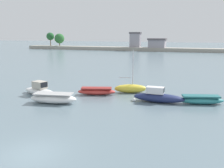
% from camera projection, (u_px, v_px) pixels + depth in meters
% --- Properties ---
extents(ground_plane, '(400.00, 400.00, 0.00)m').
position_uv_depth(ground_plane, '(32.00, 154.00, 15.43)').
color(ground_plane, slate).
extents(moored_boat_1, '(5.17, 2.96, 1.63)m').
position_uv_depth(moored_boat_1, '(40.00, 90.00, 30.08)').
color(moored_boat_1, white).
rests_on(moored_boat_1, ground).
extents(moored_boat_2, '(5.19, 2.56, 1.05)m').
position_uv_depth(moored_boat_2, '(53.00, 98.00, 26.51)').
color(moored_boat_2, white).
rests_on(moored_boat_2, ground).
extents(moored_boat_3, '(4.66, 2.51, 0.85)m').
position_uv_depth(moored_boat_3, '(97.00, 91.00, 30.17)').
color(moored_boat_3, '#C63833').
rests_on(moored_boat_3, ground).
extents(moored_boat_4, '(4.18, 2.44, 5.24)m').
position_uv_depth(moored_boat_4, '(131.00, 88.00, 31.14)').
color(moored_boat_4, yellow).
rests_on(moored_boat_4, ground).
extents(moored_boat_5, '(5.43, 1.60, 1.61)m').
position_uv_depth(moored_boat_5, '(158.00, 97.00, 26.88)').
color(moored_boat_5, navy).
rests_on(moored_boat_5, ground).
extents(moored_boat_6, '(4.84, 2.43, 0.88)m').
position_uv_depth(moored_boat_6, '(201.00, 100.00, 26.25)').
color(moored_boat_6, teal).
rests_on(moored_boat_6, ground).
extents(mooring_buoy_2, '(0.36, 0.36, 0.36)m').
position_uv_depth(mooring_buoy_2, '(134.00, 100.00, 27.13)').
color(mooring_buoy_2, white).
rests_on(mooring_buoy_2, ground).
extents(distant_shoreline, '(130.02, 7.42, 7.61)m').
position_uv_depth(distant_shoreline, '(177.00, 46.00, 100.63)').
color(distant_shoreline, '#9E998C').
rests_on(distant_shoreline, ground).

